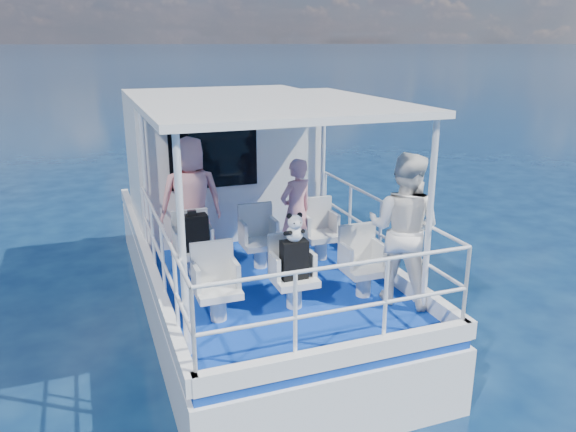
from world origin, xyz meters
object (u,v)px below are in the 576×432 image
object	(u,v)px
passenger_port_fwd	(191,200)
panda	(295,227)
passenger_stbd_aft	(404,229)
backpack_center	(294,260)

from	to	relation	value
passenger_port_fwd	panda	world-z (taller)	passenger_port_fwd
passenger_stbd_aft	backpack_center	distance (m)	1.32
backpack_center	panda	distance (m)	0.39
passenger_port_fwd	panda	xyz separation A→B (m)	(0.78, -1.94, 0.12)
passenger_stbd_aft	backpack_center	bearing A→B (deg)	38.16
passenger_port_fwd	passenger_stbd_aft	distance (m)	2.97
passenger_port_fwd	panda	size ratio (longest dim) A/B	5.38
backpack_center	panda	bearing A→B (deg)	-100.58
passenger_port_fwd	passenger_stbd_aft	bearing A→B (deg)	137.10
passenger_port_fwd	passenger_stbd_aft	size ratio (longest dim) A/B	0.98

